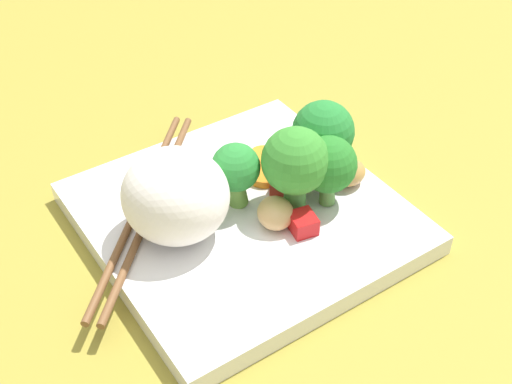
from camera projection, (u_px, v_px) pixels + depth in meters
ground_plane at (243, 234)px, 56.25cm from camera, size 110.00×110.00×2.00cm
square_plate at (243, 217)px, 55.02cm from camera, size 23.86×23.86×1.77cm
rice_mound at (176, 196)px, 50.07cm from camera, size 11.15×11.13×7.35cm
broccoli_floret_0 at (295, 163)px, 52.00cm from camera, size 5.35×5.35×7.23cm
broccoli_floret_1 at (327, 135)px, 54.83cm from camera, size 5.15×5.15×7.07cm
broccoli_floret_2 at (328, 165)px, 53.11cm from camera, size 4.60×4.60×6.01cm
broccoli_floret_3 at (238, 169)px, 52.86cm from camera, size 3.89×3.89×5.78cm
carrot_slice_0 at (237, 178)px, 56.92cm from camera, size 3.03×3.03×0.74cm
carrot_slice_1 at (263, 156)px, 59.41cm from camera, size 3.17×3.17×0.53cm
carrot_slice_2 at (265, 174)px, 57.30cm from camera, size 4.04×4.04×0.67cm
pepper_chunk_0 at (284, 183)px, 55.88cm from camera, size 2.94×2.82×1.34cm
pepper_chunk_1 at (303, 223)px, 52.13cm from camera, size 2.30×2.43×1.47cm
chicken_piece_0 at (349, 173)px, 56.30cm from camera, size 3.15×2.71×2.12cm
chicken_piece_1 at (298, 147)px, 58.61cm from camera, size 3.83×3.48×2.69cm
chicken_piece_2 at (276, 213)px, 52.55cm from camera, size 4.12×4.31×2.11cm
chopstick_pair at (145, 205)px, 54.35cm from camera, size 18.34×18.65×0.61cm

